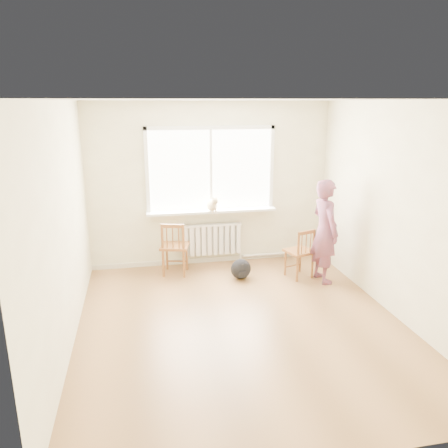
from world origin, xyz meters
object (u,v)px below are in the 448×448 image
cat (212,205)px  person (325,231)px  backpack (241,269)px  chair_right (301,253)px  chair_left (174,248)px

cat → person: bearing=-45.6°
person → backpack: size_ratio=4.99×
chair_right → backpack: chair_right is taller
chair_left → chair_right: (1.93, -0.51, -0.04)m
chair_right → person: 0.52m
chair_left → cat: cat is taller
chair_left → chair_right: bearing=179.3°
chair_right → person: bearing=131.3°
cat → chair_left: bearing=-172.2°
person → chair_left: bearing=66.1°
backpack → chair_left: bearing=159.1°
person → chair_right: bearing=52.8°
person → cat: size_ratio=4.03×
cat → backpack: size_ratio=1.24×
chair_left → person: size_ratio=0.55×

